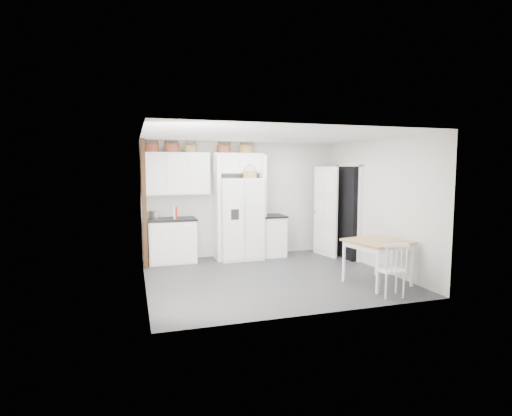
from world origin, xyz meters
name	(u,v)px	position (x,y,z in m)	size (l,w,h in m)	color
floor	(271,277)	(0.00, 0.00, 0.00)	(4.50, 4.50, 0.00)	#414142
ceiling	(271,136)	(0.00, 0.00, 2.60)	(4.50, 4.50, 0.00)	white
wall_back	(242,199)	(0.00, 2.00, 1.30)	(4.50, 4.50, 0.00)	beige
wall_left	(144,211)	(-2.25, 0.00, 1.30)	(4.00, 4.00, 0.00)	beige
wall_right	(377,204)	(2.25, 0.00, 1.30)	(4.00, 4.00, 0.00)	beige
refrigerator	(240,219)	(-0.15, 1.63, 0.90)	(0.93, 0.75, 1.80)	white
base_cab_left	(172,241)	(-1.64, 1.70, 0.45)	(0.98, 0.62, 0.91)	white
base_cab_right	(272,236)	(0.63, 1.70, 0.45)	(0.51, 0.61, 0.90)	white
dining_table	(377,262)	(1.63, -0.98, 0.39)	(0.93, 0.93, 0.77)	#936640
windsor_chair	(392,270)	(1.45, -1.63, 0.41)	(0.40, 0.37, 0.82)	white
counter_left	(172,219)	(-1.64, 1.70, 0.93)	(1.02, 0.66, 0.04)	black
counter_right	(272,216)	(0.63, 1.70, 0.92)	(0.55, 0.66, 0.04)	black
toaster	(153,215)	(-2.03, 1.70, 1.04)	(0.25, 0.14, 0.17)	silver
cookbook_red	(176,213)	(-1.54, 1.62, 1.07)	(0.04, 0.16, 0.25)	maroon
cookbook_cream	(175,213)	(-1.58, 1.62, 1.08)	(0.04, 0.17, 0.26)	beige
basket_upper_a	(152,148)	(-2.00, 1.83, 2.43)	(0.30, 0.30, 0.17)	brown
basket_upper_b	(172,148)	(-1.59, 1.83, 2.44)	(0.31, 0.31, 0.18)	brown
basket_upper_c	(190,149)	(-1.20, 1.83, 2.43)	(0.28, 0.28, 0.16)	olive
basket_bridge_a	(224,149)	(-0.46, 1.83, 2.43)	(0.30, 0.30, 0.17)	brown
basket_bridge_b	(246,149)	(0.05, 1.83, 2.44)	(0.31, 0.31, 0.18)	olive
basket_fridge_b	(250,174)	(0.06, 1.53, 1.88)	(0.30, 0.30, 0.16)	olive
upper_cabinet	(177,174)	(-1.50, 1.83, 1.90)	(1.40, 0.34, 0.90)	white
bridge_cabinet	(237,163)	(-0.15, 1.83, 2.12)	(1.12, 0.34, 0.45)	white
fridge_panel_left	(217,208)	(-0.66, 1.70, 1.15)	(0.08, 0.60, 2.30)	white
fridge_panel_right	(261,206)	(0.36, 1.70, 1.15)	(0.08, 0.60, 2.30)	white
trim_post	(144,204)	(-2.20, 1.35, 1.30)	(0.09, 0.09, 2.60)	#3F240E
doorway_void	(347,213)	(2.16, 1.00, 1.02)	(0.18, 0.85, 2.05)	black
door_slab	(325,211)	(1.80, 1.33, 1.02)	(0.80, 0.04, 2.05)	white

